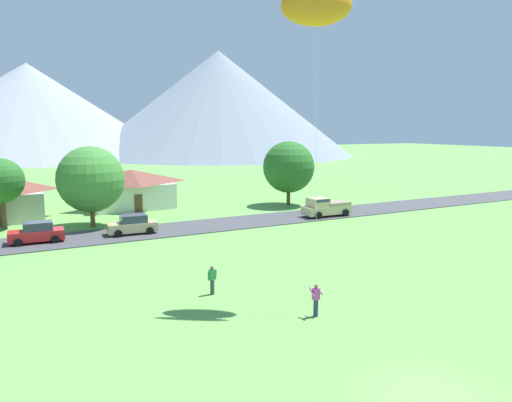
# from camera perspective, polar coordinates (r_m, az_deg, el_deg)

# --- Properties ---
(ground_plane) EXTENTS (400.00, 400.00, 0.00)m
(ground_plane) POSITION_cam_1_polar(r_m,az_deg,el_deg) (19.05, 20.06, -21.17)
(ground_plane) COLOR #609E47
(road_strip) EXTENTS (160.00, 6.04, 0.08)m
(road_strip) POSITION_cam_1_polar(r_m,az_deg,el_deg) (44.65, -10.81, -3.41)
(road_strip) COLOR #424247
(road_strip) RESTS_ON ground
(mountain_east_ridge) EXTENTS (89.34, 89.34, 28.95)m
(mountain_east_ridge) POSITION_cam_1_polar(r_m,az_deg,el_deg) (167.22, -25.42, 9.70)
(mountain_east_ridge) COLOR #8E939E
(mountain_east_ridge) RESTS_ON ground
(mountain_far_east_ridge) EXTENTS (88.08, 88.08, 34.16)m
(mountain_far_east_ridge) POSITION_cam_1_polar(r_m,az_deg,el_deg) (162.20, -4.47, 11.48)
(mountain_far_east_ridge) COLOR gray
(mountain_far_east_ridge) RESTS_ON ground
(house_leftmost) EXTENTS (9.64, 6.66, 4.52)m
(house_leftmost) POSITION_cam_1_polar(r_m,az_deg,el_deg) (57.48, -14.62, 1.49)
(house_leftmost) COLOR silver
(house_leftmost) RESTS_ON ground
(tree_center) EXTENTS (6.18, 6.18, 7.73)m
(tree_center) POSITION_cam_1_polar(r_m,az_deg,el_deg) (57.55, 3.92, 4.05)
(tree_center) COLOR brown
(tree_center) RESTS_ON ground
(tree_right_of_center) EXTENTS (4.10, 4.10, 6.55)m
(tree_right_of_center) POSITION_cam_1_polar(r_m,az_deg,el_deg) (49.78, -28.10, 2.13)
(tree_right_of_center) COLOR brown
(tree_right_of_center) RESTS_ON ground
(tree_near_right) EXTENTS (6.19, 6.19, 7.64)m
(tree_near_right) POSITION_cam_1_polar(r_m,az_deg,el_deg) (47.29, -19.09, 2.46)
(tree_near_right) COLOR brown
(tree_near_right) RESTS_ON ground
(parked_car_tan_west_end) EXTENTS (4.27, 2.22, 1.68)m
(parked_car_tan_west_end) POSITION_cam_1_polar(r_m,az_deg,el_deg) (43.44, -14.50, -2.76)
(parked_car_tan_west_end) COLOR tan
(parked_car_tan_west_end) RESTS_ON road_strip
(parked_car_red_mid_west) EXTENTS (4.28, 2.23, 1.68)m
(parked_car_red_mid_west) POSITION_cam_1_polar(r_m,az_deg,el_deg) (42.81, -24.64, -3.46)
(parked_car_red_mid_west) COLOR red
(parked_car_red_mid_west) RESTS_ON road_strip
(pickup_truck_sand_west_side) EXTENTS (5.23, 2.39, 1.99)m
(pickup_truck_sand_west_side) POSITION_cam_1_polar(r_m,az_deg,el_deg) (50.78, 8.27, -0.71)
(pickup_truck_sand_west_side) COLOR #C6B284
(pickup_truck_sand_west_side) RESTS_ON road_strip
(kite_flyer_with_kite) EXTENTS (4.10, 4.94, 16.86)m
(kite_flyer_with_kite) POSITION_cam_1_polar(r_m,az_deg,el_deg) (27.06, 7.19, 21.97)
(kite_flyer_with_kite) COLOR navy
(kite_flyer_with_kite) RESTS_ON ground
(watcher_person) EXTENTS (0.56, 0.24, 1.68)m
(watcher_person) POSITION_cam_1_polar(r_m,az_deg,el_deg) (27.38, -5.24, -9.27)
(watcher_person) COLOR #3D3D42
(watcher_person) RESTS_ON ground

